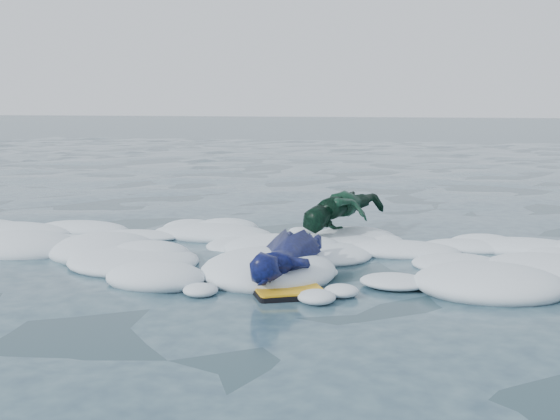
% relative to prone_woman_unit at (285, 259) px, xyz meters
% --- Properties ---
extents(ground, '(120.00, 120.00, 0.00)m').
position_rel_prone_woman_unit_xyz_m(ground, '(-0.28, -0.01, -0.20)').
color(ground, '#162C35').
rests_on(ground, ground).
extents(foam_band, '(12.00, 3.10, 0.30)m').
position_rel_prone_woman_unit_xyz_m(foam_band, '(-0.28, 1.03, -0.20)').
color(foam_band, white).
rests_on(foam_band, ground).
extents(prone_woman_unit, '(0.94, 1.57, 0.39)m').
position_rel_prone_woman_unit_xyz_m(prone_woman_unit, '(0.00, 0.00, 0.00)').
color(prone_woman_unit, black).
rests_on(prone_woman_unit, ground).
extents(prone_child_unit, '(1.09, 1.50, 0.54)m').
position_rel_prone_woman_unit_xyz_m(prone_child_unit, '(0.22, 1.98, 0.08)').
color(prone_child_unit, black).
rests_on(prone_child_unit, ground).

